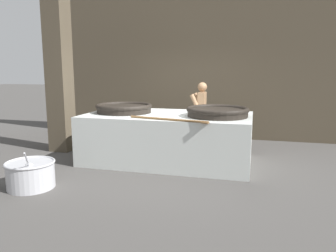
# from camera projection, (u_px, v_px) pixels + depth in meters

# --- Properties ---
(ground_plane) EXTENTS (60.00, 60.00, 0.00)m
(ground_plane) POSITION_uv_depth(u_px,v_px,m) (168.00, 161.00, 6.70)
(ground_plane) COLOR #474442
(back_wall) EXTENTS (8.72, 0.24, 3.93)m
(back_wall) POSITION_uv_depth(u_px,v_px,m) (193.00, 65.00, 8.92)
(back_wall) COLOR #4C4233
(back_wall) RESTS_ON ground_plane
(support_pillar) EXTENTS (0.46, 0.46, 3.93)m
(support_pillar) POSITION_uv_depth(u_px,v_px,m) (59.00, 64.00, 7.28)
(support_pillar) COLOR #4C4233
(support_pillar) RESTS_ON ground_plane
(hearth_platform) EXTENTS (3.28, 1.79, 0.96)m
(hearth_platform) POSITION_uv_depth(u_px,v_px,m) (168.00, 138.00, 6.62)
(hearth_platform) COLOR silver
(hearth_platform) RESTS_ON ground_plane
(giant_wok_near) EXTENTS (1.16, 1.16, 0.18)m
(giant_wok_near) POSITION_uv_depth(u_px,v_px,m) (124.00, 108.00, 6.78)
(giant_wok_near) COLOR black
(giant_wok_near) RESTS_ON hearth_platform
(giant_wok_far) EXTENTS (1.18, 1.18, 0.18)m
(giant_wok_far) POSITION_uv_depth(u_px,v_px,m) (217.00, 112.00, 6.20)
(giant_wok_far) COLOR black
(giant_wok_far) RESTS_ON hearth_platform
(stirring_paddle) EXTENTS (1.50, 0.38, 0.04)m
(stirring_paddle) POSITION_uv_depth(u_px,v_px,m) (171.00, 120.00, 5.70)
(stirring_paddle) COLOR brown
(stirring_paddle) RESTS_ON hearth_platform
(cook) EXTENTS (0.36, 0.57, 1.56)m
(cook) POSITION_uv_depth(u_px,v_px,m) (201.00, 113.00, 7.63)
(cook) COLOR #9E7551
(cook) RESTS_ON ground_plane
(prep_bowl_vegetables) EXTENTS (0.76, 0.90, 0.72)m
(prep_bowl_vegetables) POSITION_uv_depth(u_px,v_px,m) (31.00, 173.00, 5.13)
(prep_bowl_vegetables) COLOR #B7B7BC
(prep_bowl_vegetables) RESTS_ON ground_plane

